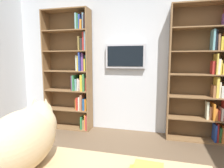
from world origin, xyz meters
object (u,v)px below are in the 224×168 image
at_px(bookshelf_right, 74,72).
at_px(bookshelf_left, 206,76).
at_px(cat, 27,135).
at_px(wall_mounted_tv, 125,56).

bearing_deg(bookshelf_right, bookshelf_left, -179.99).
bearing_deg(cat, wall_mounted_tv, -92.22).
relative_size(bookshelf_left, wall_mounted_tv, 3.09).
bearing_deg(wall_mounted_tv, bookshelf_right, 4.97).
height_order(bookshelf_left, bookshelf_right, bookshelf_right).
xyz_separation_m(bookshelf_left, wall_mounted_tv, (1.31, -0.08, 0.31)).
height_order(bookshelf_right, wall_mounted_tv, bookshelf_right).
bearing_deg(bookshelf_left, cat, 59.62).
bearing_deg(cat, bookshelf_right, -70.04).
relative_size(bookshelf_left, bookshelf_right, 0.98).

